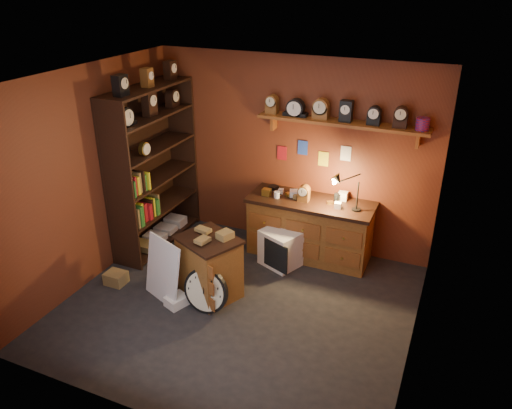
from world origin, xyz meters
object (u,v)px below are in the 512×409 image
object	(u,v)px
shelving_unit	(151,162)
workbench	(310,225)
big_round_clock	(206,291)
low_cabinet	(209,265)

from	to	relation	value
shelving_unit	workbench	bearing A→B (deg)	12.67
shelving_unit	big_round_clock	world-z (taller)	shelving_unit
shelving_unit	workbench	distance (m)	2.39
big_round_clock	low_cabinet	bearing A→B (deg)	109.95
shelving_unit	workbench	world-z (taller)	shelving_unit
workbench	low_cabinet	xyz separation A→B (m)	(-0.83, -1.39, -0.04)
workbench	big_round_clock	size ratio (longest dim) A/B	3.07
shelving_unit	big_round_clock	distance (m)	2.14
workbench	big_round_clock	xyz separation A→B (m)	(-0.72, -1.69, -0.20)
big_round_clock	workbench	bearing A→B (deg)	67.04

